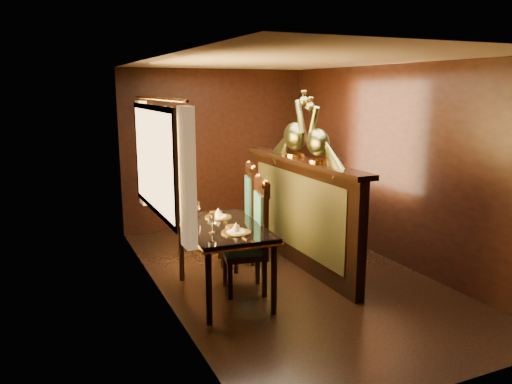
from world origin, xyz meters
TOP-DOWN VIEW (x-y plane):
  - ground at (0.00, 0.00)m, footprint 5.00×5.00m
  - room_shell at (-0.09, 0.02)m, footprint 3.04×5.04m
  - partition at (0.32, 0.30)m, footprint 0.26×2.70m
  - dining_table at (-0.90, -0.22)m, footprint 0.88×1.37m
  - chair_left at (-0.54, -0.23)m, footprint 0.55×0.57m
  - chair_right at (-0.27, 0.67)m, footprint 0.56×0.58m
  - peacock_left at (0.33, -0.08)m, footprint 0.24×0.63m
  - peacock_right at (0.33, 0.46)m, footprint 0.26×0.69m

SIDE VIEW (x-z plane):
  - ground at x=0.00m, z-range 0.00..0.00m
  - chair_left at x=-0.54m, z-range 0.03..1.31m
  - chair_right at x=-0.27m, z-range 0.03..1.32m
  - dining_table at x=-0.90m, z-range 0.22..1.20m
  - partition at x=0.32m, z-range 0.03..1.39m
  - room_shell at x=-0.09m, z-range 0.32..2.84m
  - peacock_left at x=0.33m, z-range 1.36..2.11m
  - peacock_right at x=0.33m, z-range 1.36..2.18m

